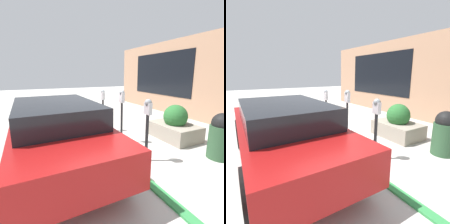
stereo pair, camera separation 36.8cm
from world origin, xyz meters
TOP-DOWN VIEW (x-y plane):
  - ground_plane at (0.00, 0.00)m, footprint 40.00×40.00m
  - curb_strip at (0.00, 0.08)m, footprint 13.50×0.16m
  - building_facade at (0.00, -4.47)m, footprint 13.50×0.17m
  - parking_meter_nearest at (-1.19, -0.40)m, footprint 0.18×0.16m
  - parking_meter_second at (0.02, -0.44)m, footprint 0.16×0.14m
  - parking_meter_middle at (1.22, -0.39)m, footprint 0.14×0.12m
  - planter_box at (-0.42, -2.03)m, footprint 1.37×0.98m
  - parked_car_front at (-0.28, 1.40)m, footprint 4.48×1.80m
  - trash_bin at (-1.84, -2.00)m, footprint 0.52×0.52m

SIDE VIEW (x-z plane):
  - ground_plane at x=0.00m, z-range 0.00..0.00m
  - curb_strip at x=0.00m, z-range 0.00..0.04m
  - planter_box at x=-0.42m, z-range -0.12..0.91m
  - trash_bin at x=-1.84m, z-range 0.00..1.08m
  - parked_car_front at x=-0.28m, z-range 0.07..1.44m
  - parking_meter_middle at x=1.22m, z-range 0.25..1.67m
  - parking_meter_nearest at x=-1.19m, z-range 0.27..1.68m
  - parking_meter_second at x=0.02m, z-range 0.30..1.81m
  - building_facade at x=0.00m, z-range 0.01..3.49m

